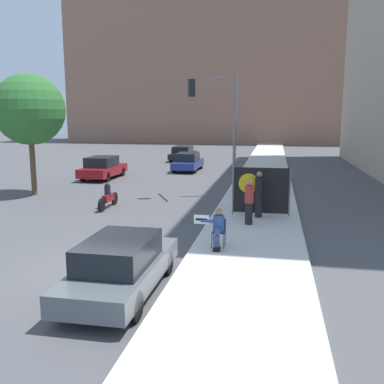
% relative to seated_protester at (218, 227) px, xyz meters
% --- Properties ---
extents(ground_plane, '(160.00, 160.00, 0.00)m').
position_rel_seated_protester_xyz_m(ground_plane, '(-3.01, -2.23, -0.80)').
color(ground_plane, '#4F4F51').
extents(sidewalk_curb, '(3.53, 90.00, 0.14)m').
position_rel_seated_protester_xyz_m(sidewalk_curb, '(0.95, 12.77, -0.73)').
color(sidewalk_curb, beige).
rests_on(sidewalk_curb, ground_plane).
extents(building_backdrop_far, '(52.00, 12.00, 27.12)m').
position_rel_seated_protester_xyz_m(building_backdrop_far, '(-5.01, 57.25, 12.76)').
color(building_backdrop_far, '#936B56').
rests_on(building_backdrop_far, ground_plane).
extents(seated_protester, '(0.97, 0.77, 1.22)m').
position_rel_seated_protester_xyz_m(seated_protester, '(0.00, 0.00, 0.00)').
color(seated_protester, '#474C56').
rests_on(seated_protester, sidewalk_curb).
extents(jogger_on_sidewalk, '(0.34, 0.34, 1.69)m').
position_rel_seated_protester_xyz_m(jogger_on_sidewalk, '(0.77, 3.06, 0.20)').
color(jogger_on_sidewalk, black).
rests_on(jogger_on_sidewalk, sidewalk_curb).
extents(pedestrian_behind, '(0.34, 0.34, 1.85)m').
position_rel_seated_protester_xyz_m(pedestrian_behind, '(1.08, 4.29, 0.30)').
color(pedestrian_behind, black).
rests_on(pedestrian_behind, sidewalk_curb).
extents(protest_banner, '(2.34, 0.06, 1.96)m').
position_rel_seated_protester_xyz_m(protest_banner, '(1.13, 4.63, 0.38)').
color(protest_banner, slate).
rests_on(protest_banner, sidewalk_curb).
extents(traffic_light_pole, '(2.34, 2.11, 6.09)m').
position_rel_seated_protester_xyz_m(traffic_light_pole, '(-1.16, 9.14, 3.39)').
color(traffic_light_pole, slate).
rests_on(traffic_light_pole, sidewalk_curb).
extents(parked_car_curbside, '(1.70, 4.36, 1.37)m').
position_rel_seated_protester_xyz_m(parked_car_curbside, '(-1.82, -3.57, -0.11)').
color(parked_car_curbside, '#565B60').
rests_on(parked_car_curbside, ground_plane).
extents(car_on_road_nearest, '(1.86, 4.45, 1.49)m').
position_rel_seated_protester_xyz_m(car_on_road_nearest, '(-9.64, 14.11, -0.05)').
color(car_on_road_nearest, maroon).
rests_on(car_on_road_nearest, ground_plane).
extents(car_on_road_midblock, '(1.76, 4.40, 1.39)m').
position_rel_seated_protester_xyz_m(car_on_road_midblock, '(-4.86, 19.25, -0.10)').
color(car_on_road_midblock, navy).
rests_on(car_on_road_midblock, ground_plane).
extents(car_on_road_distant, '(1.83, 4.77, 1.37)m').
position_rel_seated_protester_xyz_m(car_on_road_distant, '(-6.82, 26.59, -0.10)').
color(car_on_road_distant, black).
rests_on(car_on_road_distant, ground_plane).
extents(motorcycle_on_road, '(0.28, 2.16, 1.17)m').
position_rel_seated_protester_xyz_m(motorcycle_on_road, '(-5.75, 5.36, -0.28)').
color(motorcycle_on_road, maroon).
rests_on(motorcycle_on_road, ground_plane).
extents(street_tree_near_curb, '(3.66, 3.66, 6.31)m').
position_rel_seated_protester_xyz_m(street_tree_near_curb, '(-10.91, 7.83, 3.67)').
color(street_tree_near_curb, brown).
rests_on(street_tree_near_curb, ground_plane).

